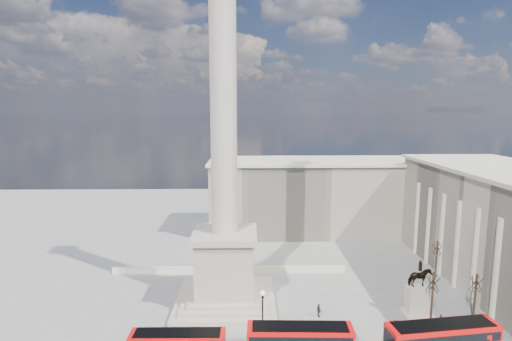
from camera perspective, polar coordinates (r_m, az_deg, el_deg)
The scene contains 12 objects.
ground at distance 56.72m, azimuth -4.65°, elevation -20.70°, with size 180.00×180.00×0.00m, color gray.
nelsons_column at distance 56.44m, azimuth -4.49°, elevation -6.64°, with size 14.00×14.00×49.85m.
balustrade_wall at distance 70.87m, azimuth -3.83°, elevation -13.96°, with size 40.00×0.60×1.10m, color beige.
building_northeast at distance 92.93m, azimuth 9.28°, elevation -3.55°, with size 51.00×17.00×16.60m.
victorian_lamp at distance 49.58m, azimuth 0.96°, elevation -19.81°, with size 0.60×0.60×7.03m.
equestrian_statue at distance 60.81m, azimuth 22.18°, elevation -16.34°, with size 3.77×2.83×7.92m.
bare_tree_near at distance 57.95m, azimuth 24.00°, elevation -14.24°, with size 1.73×1.73×7.57m.
bare_tree_mid at distance 61.80m, azimuth 28.94°, elevation -13.77°, with size 1.78×1.78×6.77m.
bare_tree_far at distance 72.84m, azimuth 24.47°, elevation -10.01°, with size 1.69×1.69×6.89m.
pedestrian_walking at distance 60.16m, azimuth 24.89°, elevation -18.84°, with size 0.58×0.38×1.59m, color black.
pedestrian_standing at distance 57.65m, azimuth 29.78°, elevation -20.40°, with size 0.83×0.64×1.70m, color black.
pedestrian_crossing at distance 57.78m, azimuth 8.96°, elevation -19.14°, with size 1.10×0.46×1.87m, color black.
Camera 1 is at (3.39, -49.35, 27.76)m, focal length 28.00 mm.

